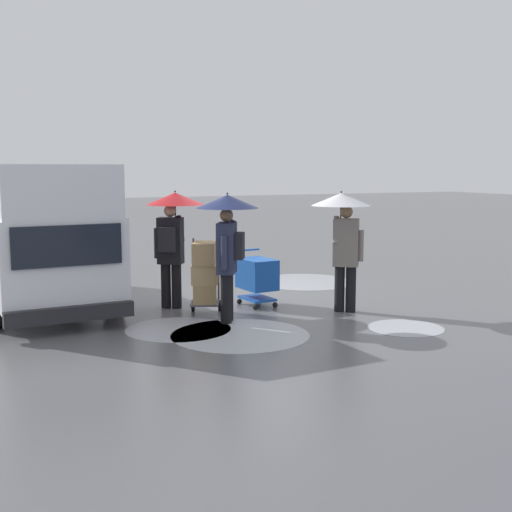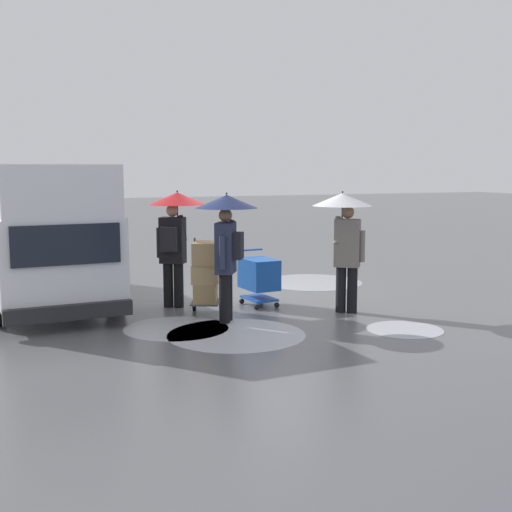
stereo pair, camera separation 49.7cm
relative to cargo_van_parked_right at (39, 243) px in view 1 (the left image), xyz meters
The scene contains 11 objects.
ground_plane 4.07m from the cargo_van_parked_right, 166.84° to the left, with size 90.00×90.00×0.00m, color #5B5B5E.
slush_patch_near_cluster 4.45m from the cargo_van_parked_right, 125.12° to the left, with size 2.14×2.14×0.01m, color #ADAFB5.
slush_patch_under_van 6.70m from the cargo_van_parked_right, 140.02° to the left, with size 1.21×1.21×0.01m, color #ADAFB5.
slush_patch_mid_street 5.87m from the cargo_van_parked_right, behind, with size 2.25×2.25×0.01m, color #999BA0.
slush_patch_far_side 3.46m from the cargo_van_parked_right, 122.05° to the left, with size 1.68×1.68×0.01m, color #ADAFB5.
cargo_van_parked_right is the anchor object (origin of this frame).
shopping_cart_vendor 4.04m from the cargo_van_parked_right, 155.59° to the left, with size 0.62×0.86×1.02m.
hand_dolly_boxes 3.20m from the cargo_van_parked_right, 142.02° to the left, with size 0.75×0.85×1.32m.
pedestrian_pink_side 5.54m from the cargo_van_parked_right, 150.35° to the left, with size 1.04×1.04×2.15m.
pedestrian_black_side 3.73m from the cargo_van_parked_right, 135.90° to the left, with size 1.04×1.04×2.15m.
pedestrian_white_side 2.51m from the cargo_van_parked_right, 151.41° to the left, with size 1.04×1.04×2.15m.
Camera 1 is at (5.34, 11.72, 2.54)m, focal length 46.57 mm.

